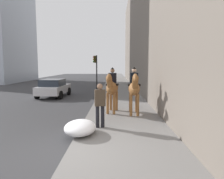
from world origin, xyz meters
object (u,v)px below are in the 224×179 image
Objects in this scene: mounted_horse_near at (112,88)px; mounted_horse_far at (134,88)px; traffic_light_near_curb at (96,67)px; car_near_lane at (54,88)px; pedestrian_greeting at (100,102)px.

mounted_horse_far reaches higher than mounted_horse_near.
traffic_light_near_curb is at bearing -161.77° from mounted_horse_near.
mounted_horse_near is 7.72m from car_near_lane.
mounted_horse_far is 8.72m from car_near_lane.
mounted_horse_far is at bearing -165.41° from traffic_light_near_curb.
mounted_horse_near is 1.15m from mounted_horse_far.
car_near_lane is at bearing 15.93° from pedestrian_greeting.
mounted_horse_near reaches higher than car_near_lane.
mounted_horse_near is 10.88m from traffic_light_near_curb.
traffic_light_near_curb is at bearing -30.16° from car_near_lane.
mounted_horse_near is at bearing -108.09° from mounted_horse_far.
traffic_light_near_curb is at bearing -163.38° from mounted_horse_far.
pedestrian_greeting is at bearing -174.08° from traffic_light_near_curb.
mounted_horse_near is 0.59× the size of car_near_lane.
mounted_horse_near is at bearing -19.89° from pedestrian_greeting.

